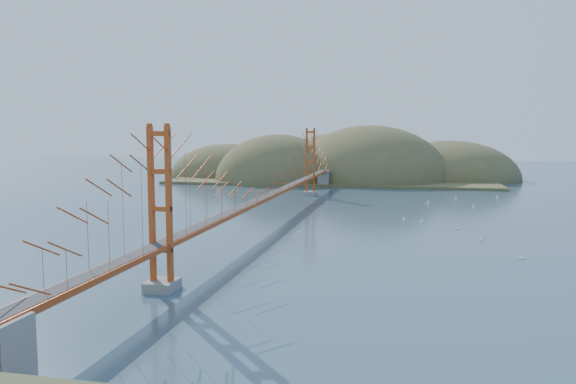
# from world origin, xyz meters

# --- Properties ---
(ground) EXTENTS (320.00, 320.00, 0.00)m
(ground) POSITION_xyz_m (0.00, 0.00, 0.00)
(ground) COLOR #335066
(ground) RESTS_ON ground
(bridge) EXTENTS (2.20, 94.40, 12.00)m
(bridge) POSITION_xyz_m (0.00, 0.18, 7.01)
(bridge) COLOR gray
(bridge) RESTS_ON ground
(far_headlands) EXTENTS (84.00, 58.00, 25.00)m
(far_headlands) POSITION_xyz_m (2.21, 68.52, 0.00)
(far_headlands) COLOR brown
(far_headlands) RESTS_ON ground
(sailboat_16) EXTENTS (0.54, 0.54, 0.58)m
(sailboat_16) POSITION_xyz_m (16.32, 5.67, 0.14)
(sailboat_16) COLOR white
(sailboat_16) RESTS_ON ground
(sailboat_1) EXTENTS (0.67, 0.67, 0.71)m
(sailboat_1) POSITION_xyz_m (18.48, 4.36, 0.15)
(sailboat_1) COLOR white
(sailboat_1) RESTS_ON ground
(sailboat_6) EXTENTS (0.60, 0.60, 0.67)m
(sailboat_6) POSITION_xyz_m (26.65, -14.27, 0.15)
(sailboat_6) COLOR white
(sailboat_6) RESTS_ON ground
(sailboat_7) EXTENTS (0.49, 0.42, 0.57)m
(sailboat_7) POSITION_xyz_m (29.92, 18.80, 0.14)
(sailboat_7) COLOR white
(sailboat_7) RESTS_ON ground
(sailboat_15) EXTENTS (0.49, 0.60, 0.70)m
(sailboat_15) POSITION_xyz_m (26.21, 19.91, 0.15)
(sailboat_15) COLOR white
(sailboat_15) RESTS_ON ground
(sailboat_2) EXTENTS (0.59, 0.48, 0.69)m
(sailboat_2) POSITION_xyz_m (22.25, -0.16, 0.15)
(sailboat_2) COLOR white
(sailboat_2) RESTS_ON ground
(sailboat_3) EXTENTS (0.64, 0.62, 0.72)m
(sailboat_3) POSITION_xyz_m (19.79, 23.04, 0.16)
(sailboat_3) COLOR white
(sailboat_3) RESTS_ON ground
(sailboat_14) EXTENTS (0.46, 0.53, 0.61)m
(sailboat_14) POSITION_xyz_m (24.27, -5.82, 0.14)
(sailboat_14) COLOR white
(sailboat_14) RESTS_ON ground
(sailboat_12) EXTENTS (0.57, 0.52, 0.64)m
(sailboat_12) POSITION_xyz_m (24.42, 29.41, 0.15)
(sailboat_12) COLOR white
(sailboat_12) RESTS_ON ground
(sailboat_8) EXTENTS (0.62, 0.62, 0.67)m
(sailboat_8) POSITION_xyz_m (31.32, 32.60, 0.15)
(sailboat_8) COLOR white
(sailboat_8) RESTS_ON ground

